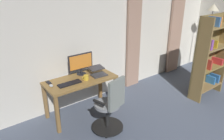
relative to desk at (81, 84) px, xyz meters
The scene contains 13 objects.
back_room_partition 1.49m from the desk, 159.87° to the right, with size 6.27×0.10×2.60m, color silver.
curtain_left_panel 3.26m from the desk, behind, with size 0.48×0.06×2.35m, color tan.
curtain_right_panel 1.76m from the desk, 167.94° to the right, with size 0.39×0.06×2.35m, color tan.
desk is the anchor object (origin of this frame).
office_chair 0.79m from the desk, 99.38° to the left, with size 0.56×0.56×1.02m.
computer_monitor 0.42m from the desk, 123.63° to the right, with size 0.51×0.18×0.41m.
computer_keyboard 0.30m from the desk, 16.56° to the left, with size 0.42×0.14×0.02m, color black.
laptop 0.40m from the desk, behind, with size 0.31×0.33×0.14m.
computer_mouse 0.57m from the desk, ahead, with size 0.06×0.10×0.04m, color #B7BCC1.
cell_phone_face_up 0.58m from the desk, 20.69° to the right, with size 0.07×0.14×0.01m, color black.
mug_tea 0.19m from the desk, 123.30° to the left, with size 0.13×0.09×0.09m.
bookshelf 2.83m from the desk, 159.07° to the left, with size 0.90×0.30×1.80m.
floor_lamp 4.04m from the desk, behind, with size 0.29×0.29×1.89m.
Camera 1 is at (2.93, 0.31, 2.39)m, focal length 33.84 mm.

